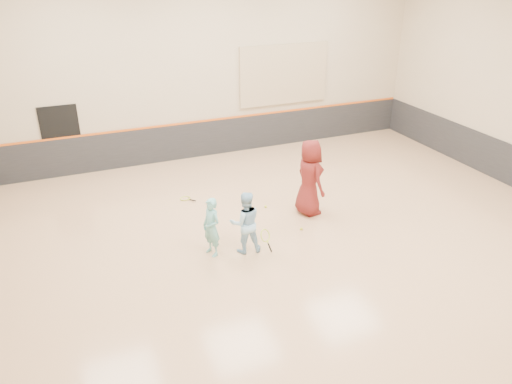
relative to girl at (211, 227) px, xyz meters
name	(u,v)px	position (x,y,z in m)	size (l,w,h in m)	color
room	(284,208)	(1.78, 0.01, 0.12)	(15.04, 12.04, 6.22)	tan
wainscot_back	(207,138)	(1.78, 5.98, -0.09)	(14.90, 0.04, 1.20)	#232326
accent_stripe	(206,121)	(1.78, 5.97, 0.53)	(14.90, 0.03, 0.06)	#D85914
acoustic_panel	(284,75)	(4.58, 5.96, 1.81)	(3.20, 0.08, 2.00)	tan
doorway	(62,142)	(-2.72, 5.99, 0.41)	(1.10, 0.05, 2.20)	black
girl	(211,227)	(0.00, 0.00, 0.00)	(0.50, 0.33, 1.38)	#68B5B3
instructor	(245,222)	(0.74, -0.17, 0.05)	(0.72, 0.56, 1.47)	#95C6E6
young_man	(310,178)	(2.96, 0.95, 0.32)	(0.98, 0.64, 2.01)	maroon
held_racket	(265,236)	(1.14, -0.38, -0.27)	(0.33, 0.33, 0.63)	#B6D72F
spare_racket	(185,197)	(0.18, 2.99, -0.64)	(0.66, 0.66, 0.10)	#ACC22A
ball_under_racket	(301,229)	(2.36, 0.19, -0.66)	(0.07, 0.07, 0.07)	gold
ball_in_hand	(318,170)	(3.11, 0.85, 0.55)	(0.07, 0.07, 0.07)	#B6D531
ball_beside_spare	(266,207)	(2.03, 1.63, -0.66)	(0.07, 0.07, 0.07)	#C9E234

